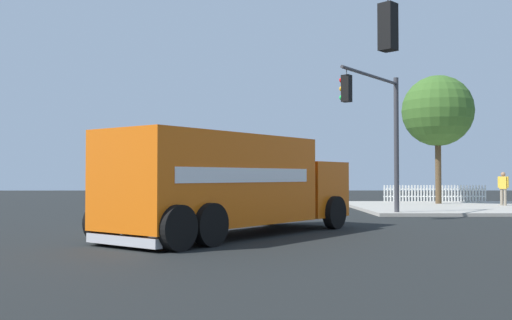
{
  "coord_description": "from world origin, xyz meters",
  "views": [
    {
      "loc": [
        -1.69,
        16.48,
        1.6
      ],
      "look_at": [
        -1.78,
        -0.07,
        2.07
      ],
      "focal_mm": 41.06,
      "sensor_mm": 36.0,
      "label": 1
    }
  ],
  "objects_px": {
    "traffic_light_primary": "(380,119)",
    "shade_tree_near": "(438,111)",
    "delivery_truck": "(232,183)",
    "pedestrian_near_corner": "(503,186)"
  },
  "relations": [
    {
      "from": "delivery_truck",
      "to": "pedestrian_near_corner",
      "type": "bearing_deg",
      "value": -134.37
    },
    {
      "from": "delivery_truck",
      "to": "pedestrian_near_corner",
      "type": "xyz_separation_m",
      "value": [
        -13.21,
        -13.5,
        -0.32
      ]
    },
    {
      "from": "traffic_light_primary",
      "to": "shade_tree_near",
      "type": "height_order",
      "value": "shade_tree_near"
    },
    {
      "from": "traffic_light_primary",
      "to": "shade_tree_near",
      "type": "distance_m",
      "value": 10.17
    },
    {
      "from": "shade_tree_near",
      "to": "pedestrian_near_corner",
      "type": "bearing_deg",
      "value": 142.93
    },
    {
      "from": "delivery_truck",
      "to": "pedestrian_near_corner",
      "type": "height_order",
      "value": "delivery_truck"
    },
    {
      "from": "traffic_light_primary",
      "to": "shade_tree_near",
      "type": "bearing_deg",
      "value": -120.05
    },
    {
      "from": "pedestrian_near_corner",
      "to": "shade_tree_near",
      "type": "distance_m",
      "value": 5.22
    },
    {
      "from": "traffic_light_primary",
      "to": "shade_tree_near",
      "type": "xyz_separation_m",
      "value": [
        -5.05,
        -8.73,
        1.3
      ]
    },
    {
      "from": "delivery_truck",
      "to": "traffic_light_primary",
      "type": "height_order",
      "value": "traffic_light_primary"
    }
  ]
}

